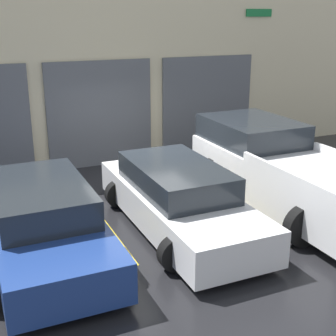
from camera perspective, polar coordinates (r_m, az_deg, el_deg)
ground_plane at (r=10.89m, az=-2.51°, el=-3.76°), size 28.00×28.00×0.00m
shophouse_building at (r=13.30m, az=-8.04°, el=11.79°), size 17.59×0.68×5.33m
pickup_truck at (r=10.69m, az=13.49°, el=-0.08°), size 2.52×5.28×1.68m
sedan_white at (r=9.27m, az=1.18°, el=-3.72°), size 2.10×4.80×1.29m
sedan_side at (r=8.57m, az=-15.01°, el=-6.22°), size 2.23×4.71×1.30m
parking_stripe_left at (r=9.05m, az=-6.38°, el=-8.58°), size 0.12×2.20×0.01m
parking_stripe_centre at (r=10.06m, az=8.05°, el=-5.80°), size 0.12×2.20×0.01m
parking_stripe_right at (r=11.59m, az=19.17°, el=-3.39°), size 0.12×2.20×0.01m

